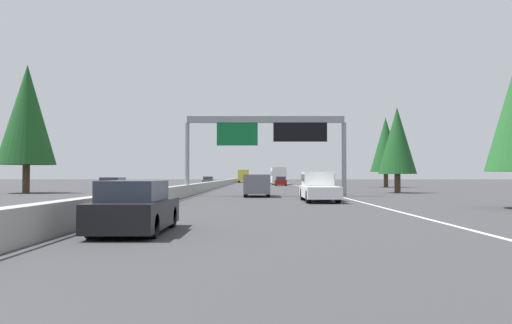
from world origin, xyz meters
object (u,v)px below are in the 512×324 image
object	(u,v)px
sign_gantry_overhead	(268,133)
conifer_right_mid	(386,145)
sedan_mid_left	(281,181)
minivan_distant_b	(257,184)
pickup_near_center	(319,187)
box_truck_far_center	(244,176)
oncoming_near	(113,187)
bus_near_right	(278,175)
conifer_right_near	(397,141)
conifer_left_near	(27,115)
oncoming_far	(208,181)
sedan_distant_a	(135,208)

from	to	relation	value
sign_gantry_overhead	conifer_right_mid	size ratio (longest dim) A/B	1.30
sedan_mid_left	minivan_distant_b	size ratio (longest dim) A/B	0.88
pickup_near_center	sedan_mid_left	bearing A→B (deg)	0.18
box_truck_far_center	oncoming_near	distance (m)	77.76
bus_near_right	conifer_right_near	xyz separation A→B (m)	(-47.61, -9.29, 3.17)
sedan_mid_left	conifer_right_mid	world-z (taller)	conifer_right_mid
pickup_near_center	bus_near_right	size ratio (longest dim) A/B	0.49
conifer_left_near	conifer_right_near	bearing A→B (deg)	-89.07
sedan_mid_left	conifer_right_near	size ratio (longest dim) A/B	0.55
sedan_mid_left	conifer_right_mid	distance (m)	18.55
sign_gantry_overhead	pickup_near_center	world-z (taller)	sign_gantry_overhead
bus_near_right	conifer_right_near	size ratio (longest dim) A/B	1.43
sign_gantry_overhead	conifer_right_near	world-z (taller)	conifer_right_near
conifer_left_near	oncoming_near	bearing A→B (deg)	-118.34
bus_near_right	conifer_left_near	bearing A→B (deg)	152.29
oncoming_near	oncoming_far	distance (m)	43.48
sign_gantry_overhead	conifer_left_near	xyz separation A→B (m)	(7.29, 22.29, 2.30)
minivan_distant_b	conifer_right_near	size ratio (longest dim) A/B	0.62
minivan_distant_b	oncoming_near	distance (m)	12.15
sedan_mid_left	minivan_distant_b	distance (m)	42.40
sedan_distant_a	minivan_distant_b	bearing A→B (deg)	-7.76
oncoming_near	conifer_right_near	size ratio (longest dim) A/B	0.55
sign_gantry_overhead	pickup_near_center	xyz separation A→B (m)	(-8.03, -3.02, -4.08)
box_truck_far_center	conifer_right_mid	distance (m)	53.06
bus_near_right	conifer_left_near	world-z (taller)	conifer_left_near
minivan_distant_b	conifer_left_near	bearing A→B (deg)	69.96
oncoming_near	conifer_left_near	world-z (taller)	conifer_left_near
minivan_distant_b	oncoming_near	world-z (taller)	minivan_distant_b
sedan_mid_left	minivan_distant_b	bearing A→B (deg)	174.98
conifer_right_near	oncoming_far	bearing A→B (deg)	29.59
sign_gantry_overhead	conifer_right_near	xyz separation A→B (m)	(7.86, -12.30, -0.10)
bus_near_right	conifer_right_mid	bearing A→B (deg)	-150.31
sign_gantry_overhead	conifer_left_near	size ratio (longest dim) A/B	1.06
pickup_near_center	box_truck_far_center	xyz separation A→B (m)	(87.43, 7.14, 0.70)
pickup_near_center	sedan_mid_left	distance (m)	49.75
minivan_distant_b	conifer_right_near	world-z (taller)	conifer_right_near
pickup_near_center	minivan_distant_b	size ratio (longest dim) A/B	1.12
oncoming_near	conifer_right_near	world-z (taller)	conifer_right_near
pickup_near_center	conifer_right_mid	world-z (taller)	conifer_right_mid
sign_gantry_overhead	oncoming_near	size ratio (longest dim) A/B	2.88
pickup_near_center	box_truck_far_center	world-z (taller)	box_truck_far_center
bus_near_right	oncoming_far	world-z (taller)	bus_near_right
sign_gantry_overhead	bus_near_right	distance (m)	55.65
sign_gantry_overhead	oncoming_near	bearing A→B (deg)	80.51
oncoming_far	sedan_distant_a	bearing A→B (deg)	3.87
conifer_right_near	conifer_left_near	size ratio (longest dim) A/B	0.67
sedan_distant_a	sedan_mid_left	distance (m)	67.59
sedan_distant_a	pickup_near_center	bearing A→B (deg)	-22.61
pickup_near_center	bus_near_right	xyz separation A→B (m)	(63.50, 0.01, 0.80)
oncoming_near	conifer_left_near	distance (m)	12.73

